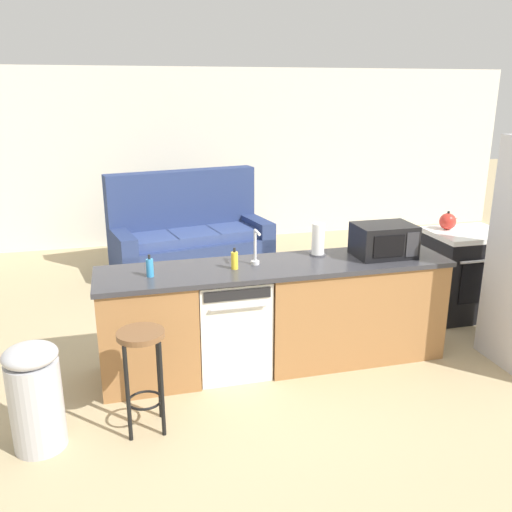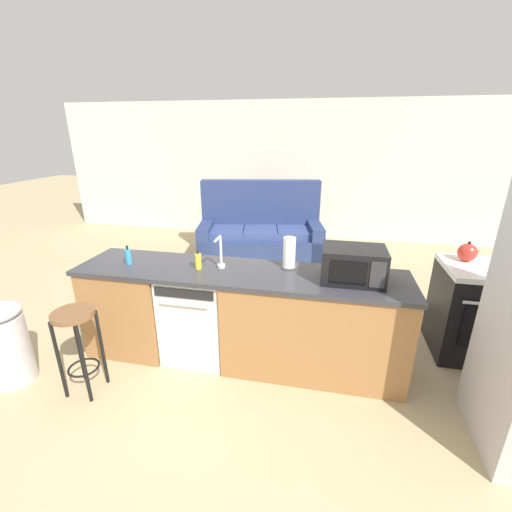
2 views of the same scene
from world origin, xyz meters
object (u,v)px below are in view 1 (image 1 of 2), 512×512
object	(u,v)px
microwave	(384,240)
trash_bin	(35,396)
couch	(189,239)
stove_range	(464,273)
kettle	(448,221)
dish_soap_bottle	(150,267)
soap_bottle	(235,260)
bar_stool	(142,359)
dishwasher	(230,323)
paper_towel_roll	(318,240)

from	to	relation	value
microwave	trash_bin	world-z (taller)	microwave
couch	stove_range	bearing A→B (deg)	-41.48
kettle	trash_bin	xyz separation A→B (m)	(-3.88, -1.39, -0.61)
microwave	trash_bin	bearing A→B (deg)	-165.73
trash_bin	stove_range	bearing A→B (deg)	17.33
microwave	dish_soap_bottle	distance (m)	1.99
stove_range	soap_bottle	xyz separation A→B (m)	(-2.56, -0.57, 0.52)
microwave	bar_stool	distance (m)	2.27
dishwasher	couch	world-z (taller)	couch
trash_bin	couch	world-z (taller)	couch
dishwasher	soap_bottle	world-z (taller)	soap_bottle
paper_towel_roll	kettle	world-z (taller)	paper_towel_roll
dishwasher	stove_range	distance (m)	2.66
dish_soap_bottle	bar_stool	world-z (taller)	dish_soap_bottle
dish_soap_bottle	bar_stool	xyz separation A→B (m)	(-0.12, -0.65, -0.44)
paper_towel_roll	kettle	distance (m)	1.69
bar_stool	trash_bin	bearing A→B (deg)	-177.86
dishwasher	dish_soap_bottle	world-z (taller)	dish_soap_bottle
dish_soap_bottle	couch	size ratio (longest dim) A/B	0.08
stove_range	microwave	xyz separation A→B (m)	(-1.24, -0.55, 0.59)
dishwasher	paper_towel_roll	world-z (taller)	paper_towel_roll
microwave	stove_range	bearing A→B (deg)	23.86
microwave	dishwasher	bearing A→B (deg)	179.94
kettle	stove_range	bearing A→B (deg)	-38.19
dishwasher	couch	size ratio (longest dim) A/B	0.39
paper_towel_roll	dish_soap_bottle	xyz separation A→B (m)	(-1.45, -0.21, -0.07)
trash_bin	bar_stool	bearing A→B (deg)	2.14
dishwasher	trash_bin	xyz separation A→B (m)	(-1.45, -0.71, -0.04)
microwave	dish_soap_bottle	bearing A→B (deg)	-178.81
dish_soap_bottle	bar_stool	bearing A→B (deg)	-100.51
microwave	soap_bottle	bearing A→B (deg)	-178.97
stove_range	couch	distance (m)	3.42
dish_soap_bottle	kettle	world-z (taller)	kettle
soap_bottle	trash_bin	size ratio (longest dim) A/B	0.24
soap_bottle	trash_bin	world-z (taller)	soap_bottle
microwave	dish_soap_bottle	size ratio (longest dim) A/B	2.84
bar_stool	trash_bin	xyz separation A→B (m)	(-0.69, -0.03, -0.16)
bar_stool	kettle	bearing A→B (deg)	23.22
dishwasher	microwave	xyz separation A→B (m)	(1.36, -0.00, 0.62)
microwave	trash_bin	size ratio (longest dim) A/B	0.68
dish_soap_bottle	kettle	size ratio (longest dim) A/B	0.86
stove_range	microwave	world-z (taller)	microwave
soap_bottle	bar_stool	xyz separation A→B (m)	(-0.79, -0.66, -0.44)
microwave	kettle	size ratio (longest dim) A/B	2.44
soap_bottle	kettle	xyz separation A→B (m)	(2.40, 0.70, 0.01)
microwave	soap_bottle	distance (m)	1.32
paper_towel_roll	trash_bin	size ratio (longest dim) A/B	0.38
stove_range	microwave	bearing A→B (deg)	-156.14
microwave	paper_towel_roll	bearing A→B (deg)	162.76
stove_range	couch	xyz separation A→B (m)	(-2.56, 2.26, -0.06)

